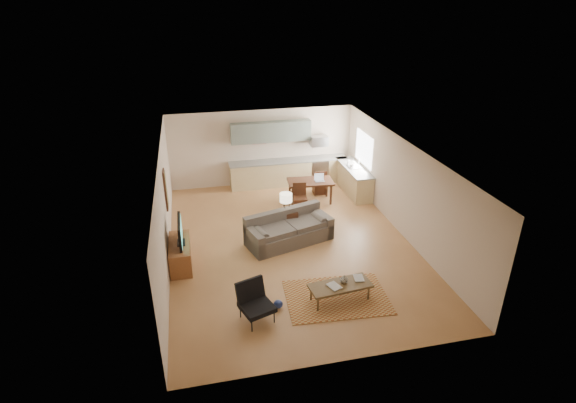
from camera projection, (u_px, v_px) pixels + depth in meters
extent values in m
plane|color=#AD7543|center=(290.00, 243.00, 12.48)|extent=(9.00, 9.00, 0.00)
plane|color=white|center=(291.00, 151.00, 11.33)|extent=(9.00, 9.00, 0.00)
plane|color=beige|center=(262.00, 147.00, 15.88)|extent=(6.50, 0.00, 6.50)
plane|color=beige|center=(347.00, 303.00, 7.93)|extent=(6.50, 0.00, 6.50)
plane|color=beige|center=(164.00, 211.00, 11.26)|extent=(0.00, 9.00, 9.00)
plane|color=beige|center=(404.00, 189.00, 12.55)|extent=(0.00, 9.00, 9.00)
cube|color=#A5A8AD|center=(318.00, 170.00, 16.38)|extent=(0.62, 0.62, 0.90)
cube|color=#A5A8AD|center=(319.00, 141.00, 15.93)|extent=(0.62, 0.40, 0.35)
cube|color=slate|center=(271.00, 132.00, 15.54)|extent=(2.80, 0.34, 0.70)
cube|color=white|center=(364.00, 149.00, 15.11)|extent=(0.02, 1.40, 1.05)
cube|color=#93411B|center=(337.00, 297.00, 10.26)|extent=(2.41, 1.75, 0.02)
imported|color=maroon|center=(330.00, 288.00, 9.87)|extent=(0.44, 0.47, 0.03)
imported|color=navy|center=(354.00, 278.00, 10.21)|extent=(0.31, 0.36, 0.02)
imported|color=black|center=(344.00, 279.00, 10.05)|extent=(0.19, 0.19, 0.18)
imported|color=#FFE6C1|center=(349.00, 162.00, 15.53)|extent=(0.10, 0.10, 0.19)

